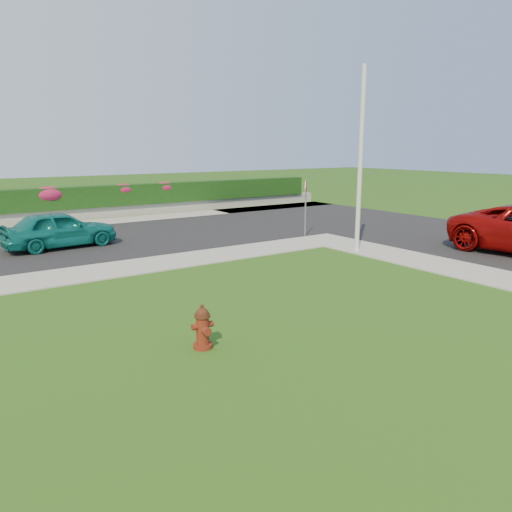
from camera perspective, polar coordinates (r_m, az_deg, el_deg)
ground at (r=9.50m, az=13.66°, el=-11.02°), size 120.00×120.00×0.00m
curb_corner at (r=20.38m, az=7.98°, el=1.85°), size 2.00×2.00×0.04m
sidewalk_beyond at (r=25.60m, az=-21.69°, el=3.24°), size 34.00×2.00×0.04m
retaining_wall at (r=27.01m, az=-22.48°, el=4.22°), size 34.00×0.40×0.60m
hedge at (r=27.01m, az=-22.68°, el=6.02°), size 32.00×0.90×1.10m
fire_hydrant at (r=9.46m, az=-6.11°, el=-8.17°), size 0.43×0.41×0.85m
sedan_teal at (r=19.81m, az=-21.53°, el=2.86°), size 4.14×1.95×1.37m
utility_pole at (r=18.01m, az=11.85°, el=10.54°), size 0.16×0.16×6.42m
stop_sign at (r=20.78m, az=5.70°, el=6.94°), size 0.48×0.46×2.38m
flower_clump_d at (r=26.90m, az=-22.59°, el=6.52°), size 1.56×1.00×0.78m
flower_clump_e at (r=27.95m, az=-14.89°, el=7.37°), size 1.25×0.80×0.62m
flower_clump_f at (r=28.85m, az=-10.40°, el=7.73°), size 1.23×0.79×0.62m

